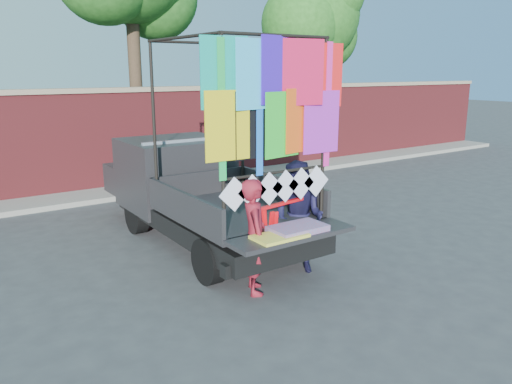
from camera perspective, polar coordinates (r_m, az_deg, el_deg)
ground at (r=7.75m, az=2.94°, el=-9.33°), size 90.00×90.00×0.00m
brick_wall at (r=13.49m, az=-15.37°, el=5.98°), size 30.00×0.45×2.61m
curb at (r=13.06m, az=-14.01°, el=0.17°), size 30.00×1.20×0.12m
tree_right at (r=18.26m, az=6.73°, el=19.05°), size 4.20×3.30×6.62m
pickup_truck at (r=9.38m, az=-7.63°, el=0.39°), size 2.21×5.56×3.50m
woman at (r=6.87m, az=-0.15°, el=-5.11°), size 0.60×0.70×1.62m
man at (r=7.64m, az=4.92°, el=-2.85°), size 0.91×1.01×1.72m
streamer_bundle at (r=7.14m, az=1.86°, el=-3.19°), size 1.02×0.21×0.70m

